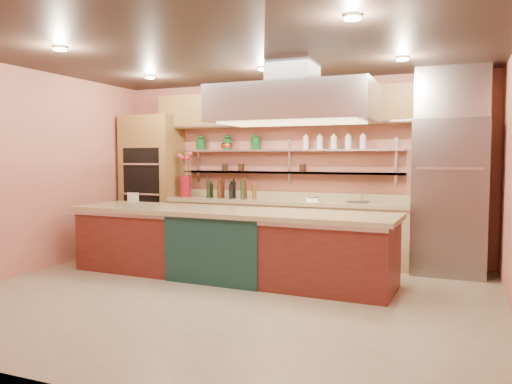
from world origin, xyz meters
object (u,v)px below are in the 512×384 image
at_px(kitchen_scale, 314,198).
at_px(copper_kettle, 226,146).
at_px(refrigerator, 449,197).
at_px(flower_vase, 185,186).
at_px(island, 227,244).
at_px(green_canister, 256,144).

distance_m(kitchen_scale, copper_kettle, 1.77).
bearing_deg(refrigerator, flower_vase, 179.86).
distance_m(island, green_canister, 2.10).
xyz_separation_m(refrigerator, kitchen_scale, (-1.91, 0.01, -0.07)).
height_order(flower_vase, green_canister, green_canister).
distance_m(island, kitchen_scale, 1.67).
relative_size(refrigerator, copper_kettle, 12.52).
bearing_deg(flower_vase, refrigerator, -0.14).
bearing_deg(green_canister, kitchen_scale, -12.03).
xyz_separation_m(refrigerator, copper_kettle, (-3.47, 0.23, 0.73)).
bearing_deg(green_canister, island, -81.29).
relative_size(refrigerator, island, 0.48).
xyz_separation_m(copper_kettle, green_canister, (0.53, 0.00, 0.03)).
relative_size(island, green_canister, 22.57).
xyz_separation_m(flower_vase, green_canister, (1.19, 0.22, 0.70)).
height_order(flower_vase, kitchen_scale, flower_vase).
bearing_deg(green_canister, refrigerator, -4.47).
relative_size(refrigerator, kitchen_scale, 11.73).
height_order(refrigerator, copper_kettle, refrigerator).
height_order(kitchen_scale, green_canister, green_canister).
relative_size(flower_vase, copper_kettle, 2.10).
bearing_deg(island, green_canister, 100.54).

